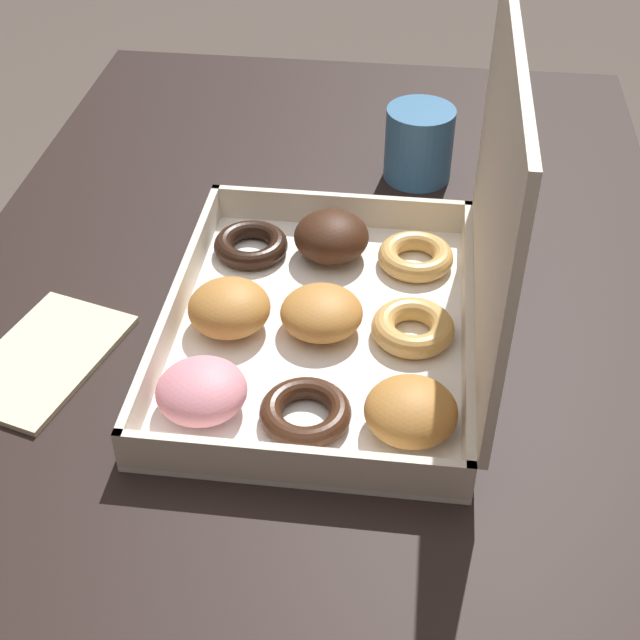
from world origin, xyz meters
TOP-DOWN VIEW (x-y plane):
  - dining_table at (0.00, 0.00)m, footprint 1.15×0.75m
  - donut_box at (0.06, 0.04)m, footprint 0.38×0.29m
  - coffee_mug at (-0.25, 0.09)m, footprint 0.08×0.08m
  - paper_napkin at (0.12, -0.24)m, footprint 0.19×0.14m

SIDE VIEW (x-z plane):
  - dining_table at x=0.00m, z-range 0.25..0.95m
  - paper_napkin at x=0.12m, z-range 0.70..0.71m
  - coffee_mug at x=-0.25m, z-range 0.71..0.79m
  - donut_box at x=0.06m, z-range 0.61..0.91m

